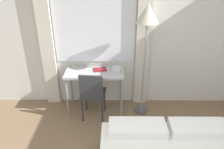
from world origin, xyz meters
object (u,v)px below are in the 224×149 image
(desk_chair, at_px, (92,93))
(telephone, at_px, (116,69))
(standing_lamp, at_px, (147,20))
(book, at_px, (100,69))
(desk, at_px, (95,76))

(desk_chair, xyz_separation_m, telephone, (0.40, 0.30, 0.30))
(standing_lamp, relative_size, book, 7.90)
(desk_chair, bearing_deg, book, 74.90)
(standing_lamp, height_order, telephone, standing_lamp)
(desk_chair, height_order, telephone, desk_chair)
(standing_lamp, bearing_deg, telephone, 170.62)
(desk, height_order, telephone, telephone)
(standing_lamp, bearing_deg, book, 171.75)
(desk, bearing_deg, desk_chair, -94.50)
(desk, xyz_separation_m, desk_chair, (-0.02, -0.26, -0.18))
(desk, height_order, standing_lamp, standing_lamp)
(standing_lamp, bearing_deg, desk_chair, -165.61)
(telephone, distance_m, book, 0.29)
(book, bearing_deg, standing_lamp, -8.25)
(desk, distance_m, desk_chair, 0.32)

